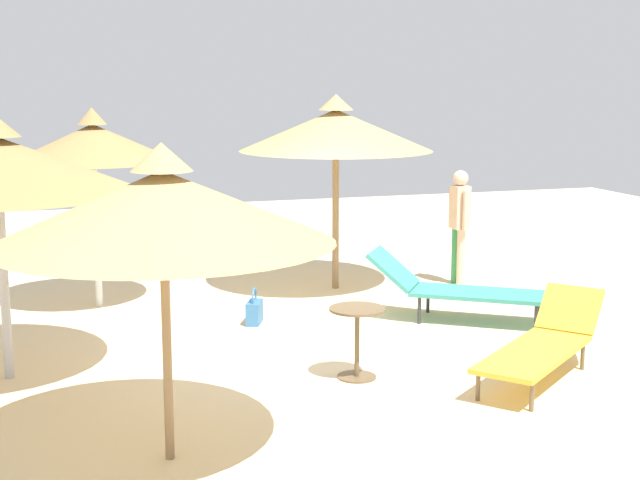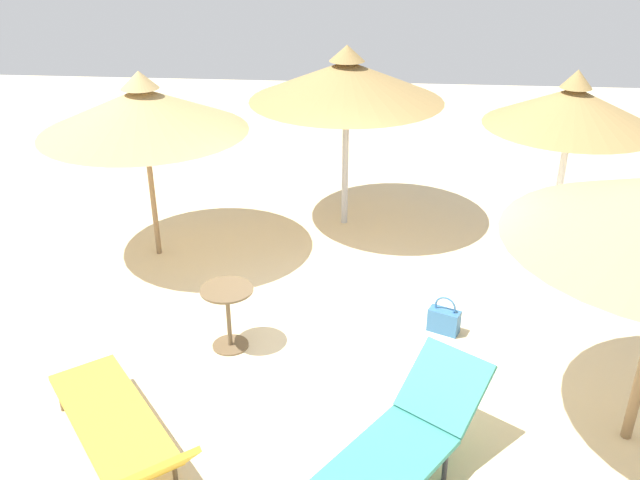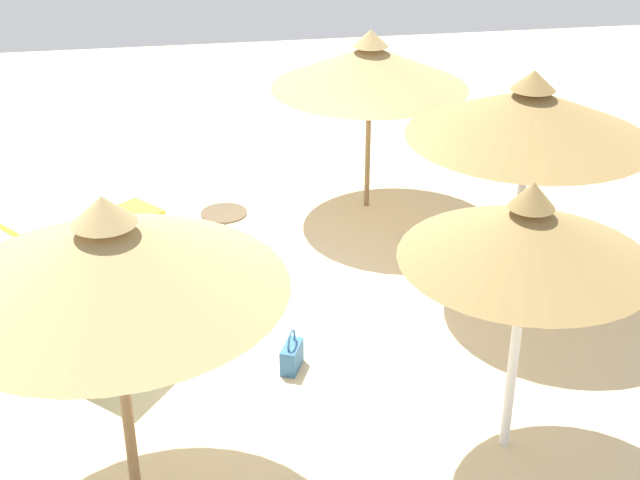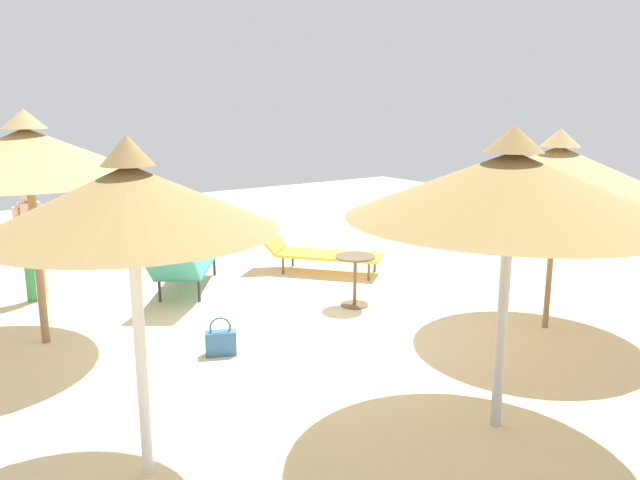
# 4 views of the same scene
# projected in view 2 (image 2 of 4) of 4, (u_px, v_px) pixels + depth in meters

# --- Properties ---
(ground) EXTENTS (24.00, 24.00, 0.10)m
(ground) POSITION_uv_depth(u_px,v_px,m) (350.00, 336.00, 7.80)
(ground) COLOR beige
(parasol_umbrella_far_right) EXTENTS (2.12, 2.12, 2.61)m
(parasol_umbrella_far_right) POSITION_uv_depth(u_px,v_px,m) (573.00, 107.00, 8.28)
(parasol_umbrella_far_right) COLOR white
(parasol_umbrella_far_right) RESTS_ON ground
(parasol_umbrella_far_left) EXTENTS (2.74, 2.74, 2.65)m
(parasol_umbrella_far_left) POSITION_uv_depth(u_px,v_px,m) (347.00, 81.00, 9.49)
(parasol_umbrella_far_left) COLOR #B2B2B7
(parasol_umbrella_far_left) RESTS_ON ground
(parasol_umbrella_front) EXTENTS (2.66, 2.66, 2.52)m
(parasol_umbrella_front) POSITION_uv_depth(u_px,v_px,m) (143.00, 110.00, 8.64)
(parasol_umbrella_front) COLOR olive
(parasol_umbrella_front) RESTS_ON ground
(lounge_chair_center) EXTENTS (1.83, 2.05, 0.77)m
(lounge_chair_center) POSITION_uv_depth(u_px,v_px,m) (120.00, 429.00, 5.83)
(lounge_chair_center) COLOR gold
(lounge_chair_center) RESTS_ON ground
(lounge_chair_near_left) EXTENTS (1.83, 2.21, 0.85)m
(lounge_chair_near_left) POSITION_uv_depth(u_px,v_px,m) (392.00, 452.00, 5.50)
(lounge_chair_near_left) COLOR teal
(lounge_chair_near_left) RESTS_ON ground
(handbag) EXTENTS (0.38, 0.29, 0.45)m
(handbag) POSITION_uv_depth(u_px,v_px,m) (444.00, 320.00, 7.73)
(handbag) COLOR #336699
(handbag) RESTS_ON ground
(side_table_round) EXTENTS (0.57, 0.57, 0.73)m
(side_table_round) POSITION_uv_depth(u_px,v_px,m) (228.00, 308.00, 7.32)
(side_table_round) COLOR brown
(side_table_round) RESTS_ON ground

